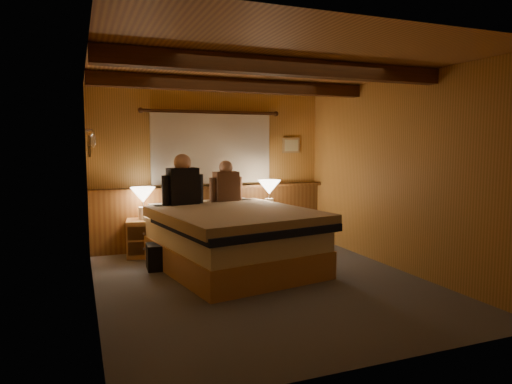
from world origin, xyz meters
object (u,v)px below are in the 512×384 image
bed (232,237)px  nightstand_right (271,229)px  person_left (183,184)px  person_right (226,184)px  nightstand_left (144,238)px  lamp_right (269,189)px  lamp_left (143,197)px  duffel_bag (168,255)px

bed → nightstand_right: bed is taller
person_left → person_right: (0.66, 0.15, -0.04)m
person_left → nightstand_left: bearing=135.9°
lamp_right → lamp_left: bearing=172.3°
person_left → duffel_bag: person_left is taller
lamp_right → person_left: (-1.33, -0.14, 0.13)m
lamp_left → lamp_right: bearing=-7.7°
nightstand_right → lamp_right: bearing=134.2°
nightstand_left → lamp_right: 1.94m
lamp_left → nightstand_left: bearing=-88.8°
bed → nightstand_left: size_ratio=4.64×
lamp_left → lamp_right: lamp_right is taller
nightstand_right → lamp_left: lamp_left is taller
person_right → duffel_bag: (-0.95, -0.55, -0.83)m
person_right → person_left: bearing=-173.0°
bed → nightstand_right: 1.21m
bed → nightstand_left: (-0.95, 1.04, -0.13)m
lamp_left → person_left: bearing=-38.4°
lamp_left → person_right: (1.14, -0.23, 0.16)m
lamp_left → person_right: person_right is taller
lamp_right → person_right: 0.68m
person_left → bed: bearing=-64.5°
person_right → lamp_right: bearing=-6.9°
nightstand_left → person_right: bearing=-1.1°
nightstand_left → duffel_bag: (0.19, -0.75, -0.09)m
nightstand_left → person_left: bearing=-27.0°
nightstand_right → person_right: person_right is taller
bed → lamp_left: bearing=121.3°
nightstand_right → lamp_right: (-0.03, 0.02, 0.61)m
nightstand_right → lamp_right: 0.61m
nightstand_right → lamp_left: (-1.84, 0.27, 0.54)m
lamp_left → lamp_right: (1.82, -0.25, 0.07)m
bed → duffel_bag: bed is taller
nightstand_left → nightstand_right: bearing=1.6°
person_right → nightstand_right: bearing=-8.5°
bed → duffel_bag: (-0.75, 0.29, -0.23)m
lamp_left → duffel_bag: lamp_left is taller
lamp_right → person_right: size_ratio=0.73×
lamp_left → duffel_bag: bearing=-76.1°
person_left → duffel_bag: size_ratio=1.30×
nightstand_right → lamp_left: size_ratio=1.34×
nightstand_right → duffel_bag: 1.73m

